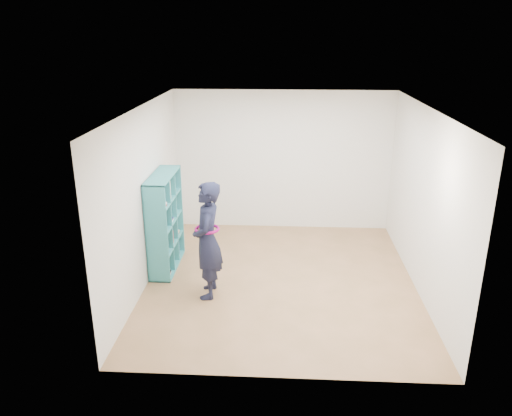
{
  "coord_description": "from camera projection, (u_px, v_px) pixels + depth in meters",
  "views": [
    {
      "loc": [
        0.01,
        -6.77,
        3.59
      ],
      "look_at": [
        -0.39,
        0.3,
        1.06
      ],
      "focal_mm": 35.0,
      "sensor_mm": 36.0,
      "label": 1
    }
  ],
  "objects": [
    {
      "name": "person",
      "position": [
        208.0,
        240.0,
        6.91
      ],
      "size": [
        0.43,
        0.63,
        1.68
      ],
      "rotation": [
        0.0,
        0.0,
        -1.52
      ],
      "color": "black",
      "rests_on": "floor"
    },
    {
      "name": "wall_back",
      "position": [
        283.0,
        161.0,
        9.26
      ],
      "size": [
        4.0,
        0.02,
        2.6
      ],
      "primitive_type": "cube",
      "color": "silver",
      "rests_on": "floor"
    },
    {
      "name": "smartphone",
      "position": [
        198.0,
        230.0,
        6.96
      ],
      "size": [
        0.03,
        0.1,
        0.12
      ],
      "rotation": [
        0.45,
        0.0,
        0.26
      ],
      "color": "silver",
      "rests_on": "person"
    },
    {
      "name": "bookshelf",
      "position": [
        163.0,
        223.0,
        7.8
      ],
      "size": [
        0.34,
        1.15,
        1.53
      ],
      "color": "teal",
      "rests_on": "floor"
    },
    {
      "name": "wall_front",
      "position": [
        280.0,
        271.0,
        5.02
      ],
      "size": [
        4.0,
        0.02,
        2.6
      ],
      "primitive_type": "cube",
      "color": "silver",
      "rests_on": "floor"
    },
    {
      "name": "wall_left",
      "position": [
        144.0,
        197.0,
        7.25
      ],
      "size": [
        0.02,
        4.5,
        2.6
      ],
      "primitive_type": "cube",
      "color": "silver",
      "rests_on": "floor"
    },
    {
      "name": "floor",
      "position": [
        280.0,
        281.0,
        7.58
      ],
      "size": [
        4.5,
        4.5,
        0.0
      ],
      "primitive_type": "plane",
      "color": "olive",
      "rests_on": "ground"
    },
    {
      "name": "ceiling",
      "position": [
        284.0,
        108.0,
        6.7
      ],
      "size": [
        4.5,
        4.5,
        0.0
      ],
      "primitive_type": "plane",
      "color": "white",
      "rests_on": "wall_back"
    },
    {
      "name": "wall_right",
      "position": [
        424.0,
        202.0,
        7.03
      ],
      "size": [
        0.02,
        4.5,
        2.6
      ],
      "primitive_type": "cube",
      "color": "silver",
      "rests_on": "floor"
    }
  ]
}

